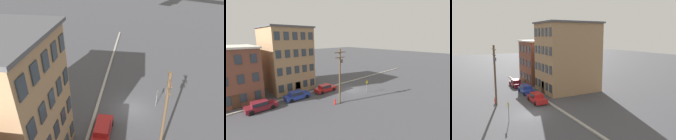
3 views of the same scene
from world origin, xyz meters
The scene contains 5 objects.
ground_plane centered at (0.00, 0.00, 0.00)m, with size 200.00×200.00×0.00m, color #424247.
kerb_strip centered at (0.00, 4.50, 0.08)m, with size 56.00×0.36×0.16m, color #9E998E.
car_red centered at (-4.87, 3.02, 0.75)m, with size 4.40×1.92×1.43m.
caution_sign centered at (0.86, -2.90, 1.70)m, with size 0.87×0.08×2.57m.
utility_pole centered at (-6.29, -2.94, 5.09)m, with size 2.40×0.44×9.05m.
Camera 1 is at (-21.81, -0.30, 17.68)m, focal length 35.00 mm.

